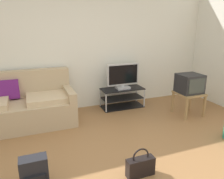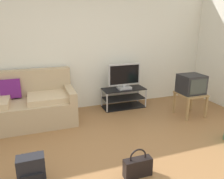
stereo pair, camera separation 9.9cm
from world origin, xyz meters
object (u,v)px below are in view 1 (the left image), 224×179
side_table (189,96)px  tv_stand (122,98)px  couch (18,107)px  crt_tv (190,83)px  backpack (34,172)px  handbag (140,166)px  flat_tv (123,77)px

side_table → tv_stand: bearing=141.1°
tv_stand → side_table: bearing=-38.9°
couch → side_table: couch is taller
couch → crt_tv: bearing=-12.5°
couch → crt_tv: (3.26, -0.72, 0.31)m
backpack → side_table: bearing=38.7°
crt_tv → handbag: (-1.85, -1.39, -0.53)m
couch → handbag: 2.55m
tv_stand → crt_tv: crt_tv is taller
tv_stand → couch: bearing=-176.1°
couch → tv_stand: (2.16, 0.15, -0.13)m
backpack → handbag: 1.27m
crt_tv → backpack: size_ratio=1.24×
couch → side_table: bearing=-12.8°
flat_tv → tv_stand: bearing=90.0°
side_table → backpack: side_table is taller
tv_stand → handbag: 2.39m
couch → tv_stand: couch is taller
flat_tv → backpack: 2.84m
couch → crt_tv: size_ratio=4.31×
flat_tv → side_table: 1.44m
tv_stand → backpack: tv_stand is taller
couch → backpack: size_ratio=5.32×
side_table → handbag: size_ratio=1.32×
tv_stand → flat_tv: (0.00, -0.02, 0.50)m
flat_tv → crt_tv: (1.10, -0.85, -0.05)m
couch → flat_tv: flat_tv is taller
crt_tv → backpack: (-3.08, -1.12, -0.48)m
couch → handbag: couch is taller
crt_tv → backpack: 3.31m
flat_tv → handbag: bearing=-108.5°
couch → tv_stand: 2.17m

